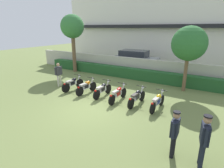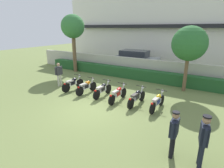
% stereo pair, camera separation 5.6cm
% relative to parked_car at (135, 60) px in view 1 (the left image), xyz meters
% --- Properties ---
extents(ground, '(60.00, 60.00, 0.00)m').
position_rel_parked_car_xyz_m(ground, '(2.00, -9.86, -0.94)').
color(ground, olive).
extents(building, '(25.21, 6.50, 7.92)m').
position_rel_parked_car_xyz_m(building, '(2.00, 5.66, 3.02)').
color(building, white).
rests_on(building, ground).
extents(compound_wall, '(23.95, 0.30, 1.60)m').
position_rel_parked_car_xyz_m(compound_wall, '(2.00, -2.66, -0.14)').
color(compound_wall, '#BCB7A8').
rests_on(compound_wall, ground).
extents(hedge_row, '(19.16, 0.70, 0.85)m').
position_rel_parked_car_xyz_m(hedge_row, '(2.00, -3.36, -0.51)').
color(hedge_row, '#235628').
rests_on(hedge_row, ground).
extents(parked_car, '(4.59, 2.26, 1.89)m').
position_rel_parked_car_xyz_m(parked_car, '(0.00, 0.00, 0.00)').
color(parked_car, '#9EA3A8').
rests_on(parked_car, ground).
extents(tree_near_inspector, '(2.10, 2.10, 5.21)m').
position_rel_parked_car_xyz_m(tree_near_inspector, '(-4.50, -3.97, 3.12)').
color(tree_near_inspector, brown).
rests_on(tree_near_inspector, ground).
extents(tree_far_side, '(2.16, 2.16, 4.18)m').
position_rel_parked_car_xyz_m(tree_far_side, '(5.50, -4.33, 2.15)').
color(tree_far_side, brown).
rests_on(tree_far_side, ground).
extents(motorcycle_in_row_0, '(0.60, 1.86, 0.97)m').
position_rel_parked_car_xyz_m(motorcycle_in_row_0, '(-0.93, -8.07, -0.48)').
color(motorcycle_in_row_0, black).
rests_on(motorcycle_in_row_0, ground).
extents(motorcycle_in_row_1, '(0.60, 1.83, 0.96)m').
position_rel_parked_car_xyz_m(motorcycle_in_row_1, '(0.27, -8.12, -0.49)').
color(motorcycle_in_row_1, black).
rests_on(motorcycle_in_row_1, ground).
extents(motorcycle_in_row_2, '(0.60, 1.85, 0.96)m').
position_rel_parked_car_xyz_m(motorcycle_in_row_2, '(1.46, -8.03, -0.49)').
color(motorcycle_in_row_2, black).
rests_on(motorcycle_in_row_2, ground).
extents(motorcycle_in_row_3, '(0.60, 1.93, 0.95)m').
position_rel_parked_car_xyz_m(motorcycle_in_row_3, '(2.61, -8.16, -0.49)').
color(motorcycle_in_row_3, black).
rests_on(motorcycle_in_row_3, ground).
extents(motorcycle_in_row_4, '(0.60, 1.91, 0.95)m').
position_rel_parked_car_xyz_m(motorcycle_in_row_4, '(3.74, -8.09, -0.49)').
color(motorcycle_in_row_4, black).
rests_on(motorcycle_in_row_4, ground).
extents(motorcycle_in_row_5, '(0.60, 1.82, 0.95)m').
position_rel_parked_car_xyz_m(motorcycle_in_row_5, '(4.89, -8.07, -0.49)').
color(motorcycle_in_row_5, black).
rests_on(motorcycle_in_row_5, ground).
extents(inspector_person, '(0.23, 0.68, 1.68)m').
position_rel_parked_car_xyz_m(inspector_person, '(-2.38, -7.92, 0.06)').
color(inspector_person, beige).
rests_on(inspector_person, ground).
extents(officer_0, '(0.23, 0.65, 1.60)m').
position_rel_parked_car_xyz_m(officer_0, '(6.41, -11.25, 0.00)').
color(officer_0, black).
rests_on(officer_0, ground).
extents(officer_1, '(0.29, 0.67, 1.70)m').
position_rel_parked_car_xyz_m(officer_1, '(7.24, -11.27, 0.08)').
color(officer_1, black).
rests_on(officer_1, ground).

